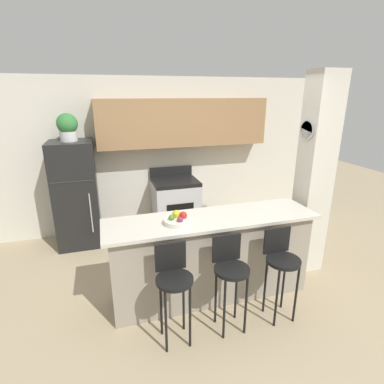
{
  "coord_description": "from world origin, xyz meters",
  "views": [
    {
      "loc": [
        -1.08,
        -2.82,
        2.28
      ],
      "look_at": [
        0.0,
        0.76,
        1.05
      ],
      "focal_mm": 28.0,
      "sensor_mm": 36.0,
      "label": 1
    }
  ],
  "objects_px": {
    "bar_stool_left": "(174,280)",
    "refrigerator": "(76,194)",
    "trash_bin": "(116,233)",
    "stove_range": "(176,205)",
    "fruit_bowl": "(178,220)",
    "bar_stool_mid": "(230,270)",
    "potted_plant_on_fridge": "(67,127)",
    "bar_stool_right": "(281,261)"
  },
  "relations": [
    {
      "from": "refrigerator",
      "to": "bar_stool_right",
      "type": "xyz_separation_m",
      "value": [
        2.1,
        -2.36,
        -0.16
      ]
    },
    {
      "from": "bar_stool_left",
      "to": "bar_stool_right",
      "type": "distance_m",
      "value": 1.13
    },
    {
      "from": "bar_stool_left",
      "to": "refrigerator",
      "type": "bearing_deg",
      "value": 112.26
    },
    {
      "from": "bar_stool_mid",
      "to": "fruit_bowl",
      "type": "bearing_deg",
      "value": 129.85
    },
    {
      "from": "refrigerator",
      "to": "bar_stool_left",
      "type": "bearing_deg",
      "value": -67.74
    },
    {
      "from": "stove_range",
      "to": "potted_plant_on_fridge",
      "type": "bearing_deg",
      "value": -179.64
    },
    {
      "from": "refrigerator",
      "to": "potted_plant_on_fridge",
      "type": "height_order",
      "value": "potted_plant_on_fridge"
    },
    {
      "from": "refrigerator",
      "to": "potted_plant_on_fridge",
      "type": "xyz_separation_m",
      "value": [
        -0.0,
        0.0,
        1.02
      ]
    },
    {
      "from": "bar_stool_right",
      "to": "bar_stool_left",
      "type": "bearing_deg",
      "value": 180.0
    },
    {
      "from": "stove_range",
      "to": "fruit_bowl",
      "type": "bearing_deg",
      "value": -102.81
    },
    {
      "from": "stove_range",
      "to": "potted_plant_on_fridge",
      "type": "distance_m",
      "value": 2.08
    },
    {
      "from": "refrigerator",
      "to": "bar_stool_mid",
      "type": "height_order",
      "value": "refrigerator"
    },
    {
      "from": "bar_stool_left",
      "to": "bar_stool_right",
      "type": "relative_size",
      "value": 1.0
    },
    {
      "from": "potted_plant_on_fridge",
      "to": "bar_stool_left",
      "type": "bearing_deg",
      "value": -67.74
    },
    {
      "from": "stove_range",
      "to": "fruit_bowl",
      "type": "height_order",
      "value": "fruit_bowl"
    },
    {
      "from": "stove_range",
      "to": "bar_stool_left",
      "type": "height_order",
      "value": "stove_range"
    },
    {
      "from": "refrigerator",
      "to": "trash_bin",
      "type": "height_order",
      "value": "refrigerator"
    },
    {
      "from": "bar_stool_mid",
      "to": "trash_bin",
      "type": "height_order",
      "value": "bar_stool_mid"
    },
    {
      "from": "bar_stool_right",
      "to": "bar_stool_mid",
      "type": "bearing_deg",
      "value": 180.0
    },
    {
      "from": "refrigerator",
      "to": "bar_stool_right",
      "type": "bearing_deg",
      "value": -48.36
    },
    {
      "from": "trash_bin",
      "to": "potted_plant_on_fridge",
      "type": "bearing_deg",
      "value": 158.06
    },
    {
      "from": "stove_range",
      "to": "potted_plant_on_fridge",
      "type": "xyz_separation_m",
      "value": [
        -1.56,
        -0.01,
        1.37
      ]
    },
    {
      "from": "bar_stool_left",
      "to": "potted_plant_on_fridge",
      "type": "bearing_deg",
      "value": 112.26
    },
    {
      "from": "fruit_bowl",
      "to": "potted_plant_on_fridge",
      "type": "bearing_deg",
      "value": 121.06
    },
    {
      "from": "bar_stool_mid",
      "to": "potted_plant_on_fridge",
      "type": "distance_m",
      "value": 3.05
    },
    {
      "from": "bar_stool_right",
      "to": "potted_plant_on_fridge",
      "type": "relative_size",
      "value": 2.48
    },
    {
      "from": "stove_range",
      "to": "refrigerator",
      "type": "bearing_deg",
      "value": -179.63
    },
    {
      "from": "trash_bin",
      "to": "bar_stool_right",
      "type": "bearing_deg",
      "value": -53.94
    },
    {
      "from": "bar_stool_left",
      "to": "bar_stool_mid",
      "type": "distance_m",
      "value": 0.57
    },
    {
      "from": "bar_stool_right",
      "to": "trash_bin",
      "type": "distance_m",
      "value": 2.69
    },
    {
      "from": "stove_range",
      "to": "bar_stool_right",
      "type": "distance_m",
      "value": 2.43
    },
    {
      "from": "bar_stool_left",
      "to": "bar_stool_mid",
      "type": "relative_size",
      "value": 1.0
    },
    {
      "from": "bar_stool_right",
      "to": "fruit_bowl",
      "type": "height_order",
      "value": "fruit_bowl"
    },
    {
      "from": "refrigerator",
      "to": "bar_stool_left",
      "type": "xyz_separation_m",
      "value": [
        0.97,
        -2.36,
        -0.16
      ]
    },
    {
      "from": "potted_plant_on_fridge",
      "to": "trash_bin",
      "type": "height_order",
      "value": "potted_plant_on_fridge"
    },
    {
      "from": "fruit_bowl",
      "to": "trash_bin",
      "type": "bearing_deg",
      "value": 109.73
    },
    {
      "from": "bar_stool_left",
      "to": "potted_plant_on_fridge",
      "type": "height_order",
      "value": "potted_plant_on_fridge"
    },
    {
      "from": "potted_plant_on_fridge",
      "to": "bar_stool_right",
      "type": "bearing_deg",
      "value": -48.37
    },
    {
      "from": "stove_range",
      "to": "bar_stool_right",
      "type": "relative_size",
      "value": 1.1
    },
    {
      "from": "trash_bin",
      "to": "stove_range",
      "type": "bearing_deg",
      "value": 12.4
    },
    {
      "from": "fruit_bowl",
      "to": "bar_stool_right",
      "type": "bearing_deg",
      "value": -26.29
    },
    {
      "from": "refrigerator",
      "to": "bar_stool_mid",
      "type": "distance_m",
      "value": 2.81
    }
  ]
}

